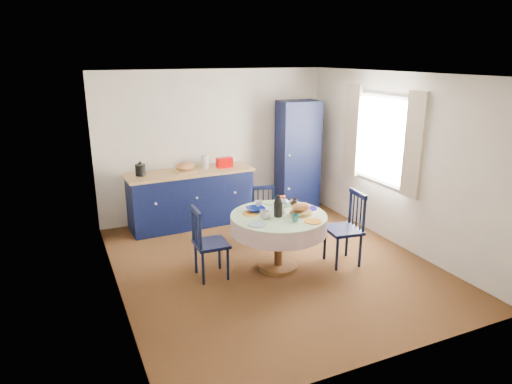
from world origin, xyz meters
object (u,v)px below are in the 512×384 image
(chair_far, at_px, (265,215))
(cobalt_bowl, at_px, (256,209))
(mug_b, at_px, (295,218))
(mug_c, at_px, (293,202))
(mug_a, at_px, (265,215))
(dining_table, at_px, (279,224))
(kitchen_counter, at_px, (191,197))
(mug_d, at_px, (259,205))
(chair_right, at_px, (346,228))
(chair_left, at_px, (208,242))
(pantry_cabinet, at_px, (298,157))

(chair_far, distance_m, cobalt_bowl, 0.87)
(mug_b, height_order, mug_c, mug_b)
(mug_a, relative_size, cobalt_bowl, 0.51)
(dining_table, bearing_deg, kitchen_counter, 105.91)
(chair_far, xyz_separation_m, mug_c, (0.13, -0.63, 0.37))
(kitchen_counter, xyz_separation_m, chair_far, (0.80, -1.15, -0.05))
(chair_far, distance_m, mug_a, 1.11)
(mug_b, xyz_separation_m, mug_c, (0.28, 0.56, -0.00))
(chair_far, height_order, mug_a, mug_a)
(kitchen_counter, xyz_separation_m, cobalt_bowl, (0.36, -1.81, 0.31))
(cobalt_bowl, bearing_deg, mug_a, -90.67)
(dining_table, height_order, mug_d, dining_table)
(kitchen_counter, xyz_separation_m, chair_right, (1.48, -2.26, 0.03))
(kitchen_counter, relative_size, chair_far, 2.47)
(chair_left, bearing_deg, chair_right, -99.25)
(chair_far, distance_m, mug_c, 0.74)
(kitchen_counter, xyz_separation_m, chair_left, (-0.34, -1.91, 0.00))
(mug_a, relative_size, mug_c, 1.12)
(dining_table, xyz_separation_m, chair_right, (0.90, -0.22, -0.13))
(mug_a, height_order, mug_c, mug_a)
(pantry_cabinet, xyz_separation_m, mug_c, (-1.02, -1.73, -0.19))
(mug_d, bearing_deg, mug_b, -72.36)
(kitchen_counter, height_order, chair_left, kitchen_counter)
(mug_a, bearing_deg, mug_b, -39.23)
(chair_left, bearing_deg, mug_b, -112.02)
(pantry_cabinet, distance_m, mug_b, 2.65)
(chair_right, bearing_deg, mug_c, -124.94)
(chair_far, bearing_deg, cobalt_bowl, -110.83)
(pantry_cabinet, relative_size, chair_right, 1.97)
(kitchen_counter, bearing_deg, mug_d, -77.53)
(kitchen_counter, relative_size, chair_right, 2.08)
(chair_right, height_order, mug_c, chair_right)
(chair_far, bearing_deg, chair_left, -133.25)
(chair_far, relative_size, mug_c, 7.62)
(mug_a, distance_m, mug_b, 0.39)
(chair_right, distance_m, mug_a, 1.18)
(chair_right, xyz_separation_m, mug_b, (-0.83, -0.08, 0.29))
(chair_right, bearing_deg, dining_table, -97.07)
(chair_left, relative_size, mug_d, 8.71)
(mug_a, distance_m, cobalt_bowl, 0.29)
(mug_c, relative_size, cobalt_bowl, 0.46)
(chair_right, bearing_deg, mug_d, -111.86)
(pantry_cabinet, distance_m, mug_d, 2.25)
(cobalt_bowl, bearing_deg, mug_b, -60.87)
(mug_d, bearing_deg, pantry_cabinet, 47.69)
(mug_a, bearing_deg, pantry_cabinet, 51.92)
(mug_a, bearing_deg, chair_left, 164.51)
(kitchen_counter, relative_size, dining_table, 1.67)
(chair_left, relative_size, mug_c, 8.49)
(chair_left, relative_size, cobalt_bowl, 3.88)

